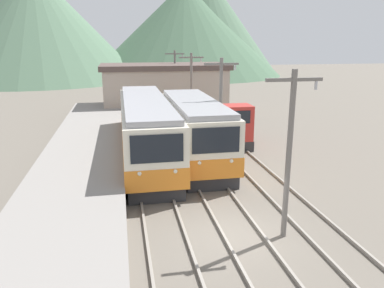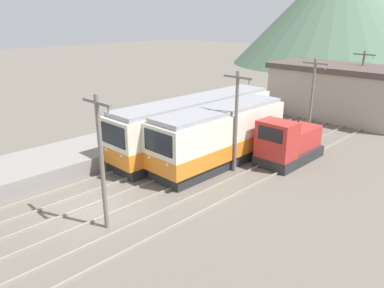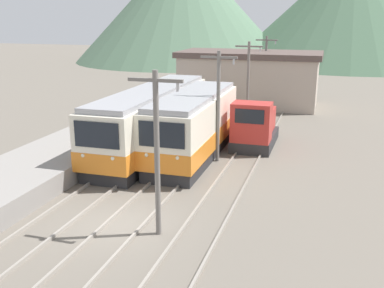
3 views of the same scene
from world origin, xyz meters
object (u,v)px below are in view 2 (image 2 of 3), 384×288
object	(u,v)px
commuter_train_center	(220,138)
catenary_mast_far	(312,96)
commuter_train_left	(196,126)
catenary_mast_mid	(236,118)
catenary_mast_distant	(361,81)
shunting_locomotive	(288,144)
catenary_mast_near	(101,158)

from	to	relation	value
commuter_train_center	catenary_mast_far	world-z (taller)	catenary_mast_far
commuter_train_left	catenary_mast_far	world-z (taller)	catenary_mast_far
commuter_train_left	commuter_train_center	bearing A→B (deg)	-14.91
catenary_mast_mid	catenary_mast_far	xyz separation A→B (m)	(0.00, 9.19, 0.00)
catenary_mast_mid	catenary_mast_distant	world-z (taller)	same
catenary_mast_mid	catenary_mast_far	size ratio (longest dim) A/B	1.00
shunting_locomotive	catenary_mast_distant	size ratio (longest dim) A/B	0.82
catenary_mast_near	catenary_mast_far	distance (m)	18.38
commuter_train_left	catenary_mast_near	distance (m)	11.24
catenary_mast_near	catenary_mast_far	world-z (taller)	same
catenary_mast_mid	catenary_mast_distant	xyz separation A→B (m)	(0.00, 18.38, 0.00)
commuter_train_left	catenary_mast_far	bearing A→B (deg)	62.08
catenary_mast_mid	catenary_mast_far	bearing A→B (deg)	90.00
commuter_train_left	commuter_train_center	xyz separation A→B (m)	(2.80, -0.75, -0.01)
commuter_train_left	shunting_locomotive	world-z (taller)	commuter_train_left
commuter_train_center	shunting_locomotive	bearing A→B (deg)	47.71
commuter_train_left	commuter_train_center	distance (m)	2.90
commuter_train_left	catenary_mast_mid	world-z (taller)	catenary_mast_mid
catenary_mast_near	commuter_train_center	bearing A→B (deg)	99.02
catenary_mast_far	commuter_train_left	bearing A→B (deg)	-117.92
shunting_locomotive	catenary_mast_far	distance (m)	6.16
catenary_mast_distant	commuter_train_left	bearing A→B (deg)	-103.97
catenary_mast_far	catenary_mast_distant	bearing A→B (deg)	90.00
shunting_locomotive	catenary_mast_far	size ratio (longest dim) A/B	0.82
shunting_locomotive	catenary_mast_distant	distance (m)	15.00
catenary_mast_near	catenary_mast_distant	size ratio (longest dim) A/B	1.00
catenary_mast_far	catenary_mast_distant	world-z (taller)	same
catenary_mast_mid	commuter_train_left	bearing A→B (deg)	166.17
catenary_mast_far	catenary_mast_distant	distance (m)	9.19
commuter_train_left	catenary_mast_mid	distance (m)	4.73
catenary_mast_far	catenary_mast_near	bearing A→B (deg)	-90.00
shunting_locomotive	catenary_mast_near	xyz separation A→B (m)	(-1.49, -12.81, 2.16)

